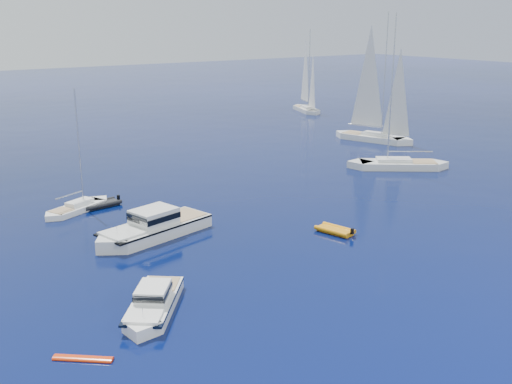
# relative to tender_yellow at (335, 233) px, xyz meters

# --- Properties ---
(ground) EXTENTS (400.00, 400.00, 0.00)m
(ground) POSITION_rel_tender_yellow_xyz_m (-6.83, -16.13, 0.00)
(ground) COLOR navy
(ground) RESTS_ON ground
(motor_cruiser_left) EXTENTS (6.81, 7.64, 2.07)m
(motor_cruiser_left) POSITION_rel_tender_yellow_xyz_m (-18.25, -4.11, 0.00)
(motor_cruiser_left) COLOR white
(motor_cruiser_left) RESTS_ON ground
(motor_cruiser_centre) EXTENTS (11.64, 5.92, 2.93)m
(motor_cruiser_centre) POSITION_rel_tender_yellow_xyz_m (-12.63, 7.69, 0.00)
(motor_cruiser_centre) COLOR silver
(motor_cruiser_centre) RESTS_ON ground
(sailboat_mid_r) EXTENTS (11.82, 9.96, 18.16)m
(sailboat_mid_r) POSITION_rel_tender_yellow_xyz_m (21.01, 12.35, 0.00)
(sailboat_mid_r) COLOR silver
(sailboat_mid_r) RESTS_ON ground
(sailboat_centre) EXTENTS (7.90, 5.08, 11.42)m
(sailboat_centre) POSITION_rel_tender_yellow_xyz_m (-15.24, 17.85, 0.00)
(sailboat_centre) COLOR white
(sailboat_centre) RESTS_ON ground
(sailboat_sails_r) EXTENTS (7.06, 12.97, 18.50)m
(sailboat_sails_r) POSITION_rel_tender_yellow_xyz_m (30.65, 25.76, 0.00)
(sailboat_sails_r) COLOR white
(sailboat_sails_r) RESTS_ON ground
(sailboat_sails_far) EXTENTS (6.13, 10.92, 15.60)m
(sailboat_sails_far) POSITION_rel_tender_yellow_xyz_m (41.00, 53.24, 0.00)
(sailboat_sails_far) COLOR silver
(sailboat_sails_far) RESTS_ON ground
(tender_yellow) EXTENTS (2.55, 3.61, 0.95)m
(tender_yellow) POSITION_rel_tender_yellow_xyz_m (0.00, 0.00, 0.00)
(tender_yellow) COLOR orange
(tender_yellow) RESTS_ON ground
(tender_grey_far) EXTENTS (4.05, 2.53, 0.95)m
(tender_grey_far) POSITION_rel_tender_yellow_xyz_m (-13.05, 17.90, 0.00)
(tender_grey_far) COLOR black
(tender_grey_far) RESTS_ON ground
(kayak_orange) EXTENTS (2.74, 2.45, 0.30)m
(kayak_orange) POSITION_rel_tender_yellow_xyz_m (-23.52, -6.83, 0.00)
(kayak_orange) COLOR red
(kayak_orange) RESTS_ON ground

